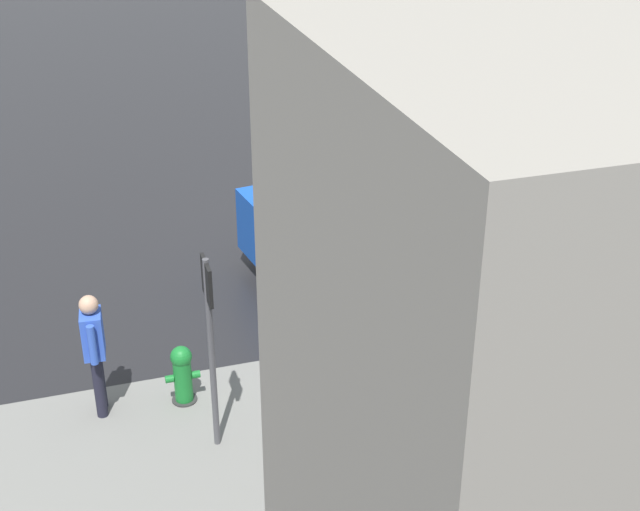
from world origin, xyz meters
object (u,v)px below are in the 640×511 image
object	(u,v)px
moving_hatchback	(379,201)
pedestrian	(94,346)
sign_post	(210,328)
fire_hydrant	(183,376)

from	to	relation	value
moving_hatchback	pedestrian	size ratio (longest dim) A/B	2.53
moving_hatchback	sign_post	distance (m)	5.08
fire_hydrant	pedestrian	world-z (taller)	pedestrian
moving_hatchback	pedestrian	bearing A→B (deg)	31.39
sign_post	pedestrian	bearing A→B (deg)	-39.97
fire_hydrant	sign_post	size ratio (longest dim) A/B	0.33
pedestrian	sign_post	xyz separation A→B (m)	(-1.19, 1.00, 0.62)
moving_hatchback	fire_hydrant	xyz separation A→B (m)	(3.57, 2.86, -0.63)
moving_hatchback	pedestrian	distance (m)	5.33
fire_hydrant	sign_post	world-z (taller)	sign_post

